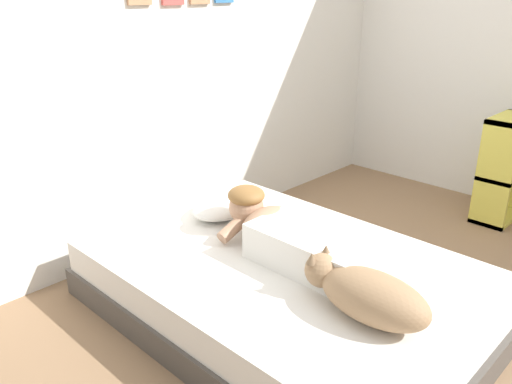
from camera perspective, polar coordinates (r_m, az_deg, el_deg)
ground_plane at (r=2.79m, az=14.80°, el=-13.32°), size 11.74×11.74×0.00m
back_wall at (r=3.37m, az=-8.21°, el=16.04°), size 3.87×0.12×2.50m
bed at (r=2.66m, az=3.13°, el=-10.45°), size 1.36×1.96×0.31m
pillow at (r=3.07m, az=-2.85°, el=-1.38°), size 0.52×0.32×0.11m
person_lying at (r=2.58m, az=4.64°, el=-4.79°), size 0.43×0.92×0.27m
dog at (r=2.17m, az=12.13°, el=-10.90°), size 0.26×0.57×0.21m
coffee_cup at (r=2.95m, az=1.30°, el=-2.74°), size 0.12×0.09×0.07m
cell_phone at (r=2.72m, az=1.61°, el=-5.71°), size 0.07×0.14×0.01m
bookshelf at (r=4.03m, az=25.72°, el=2.35°), size 0.45×0.24×0.75m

